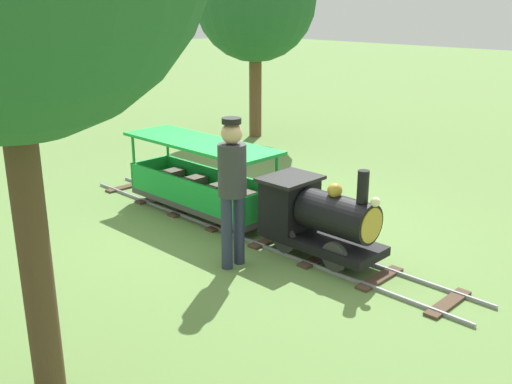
{
  "coord_description": "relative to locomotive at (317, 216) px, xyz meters",
  "views": [
    {
      "loc": [
        4.88,
        4.75,
        2.75
      ],
      "look_at": [
        0.0,
        0.02,
        0.55
      ],
      "focal_mm": 41.8,
      "sensor_mm": 36.0,
      "label": 1
    }
  ],
  "objects": [
    {
      "name": "ground_plane",
      "position": [
        0.0,
        -0.95,
        -0.49
      ],
      "size": [
        60.0,
        60.0,
        0.0
      ],
      "primitive_type": "plane",
      "color": "#608442"
    },
    {
      "name": "oak_tree_near",
      "position": [
        -3.98,
        -4.81,
        2.25
      ],
      "size": [
        2.43,
        2.43,
        3.96
      ],
      "color": "brown",
      "rests_on": "ground_plane"
    },
    {
      "name": "track",
      "position": [
        0.0,
        -1.04,
        -0.47
      ],
      "size": [
        0.7,
        6.05,
        0.04
      ],
      "color": "gray",
      "rests_on": "ground_plane"
    },
    {
      "name": "conductor_person",
      "position": [
        0.81,
        -0.49,
        0.47
      ],
      "size": [
        0.3,
        0.3,
        1.62
      ],
      "color": "#282D47",
      "rests_on": "ground_plane"
    },
    {
      "name": "locomotive",
      "position": [
        0.0,
        0.0,
        0.0
      ],
      "size": [
        0.66,
        1.45,
        1.08
      ],
      "color": "black",
      "rests_on": "ground_plane"
    },
    {
      "name": "passenger_car",
      "position": [
        0.0,
        -1.94,
        -0.06
      ],
      "size": [
        0.76,
        2.35,
        0.97
      ],
      "color": "#3F3F3F",
      "rests_on": "ground_plane"
    }
  ]
}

